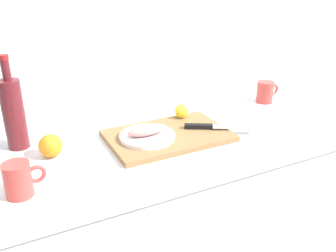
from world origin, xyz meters
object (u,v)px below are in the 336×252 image
object	(u,v)px
wine_bottle	(14,113)
coffee_mug_0	(265,92)
fish_fillet	(147,130)
chef_knife	(212,127)
orange_0	(51,146)
lemon_0	(181,111)
cutting_board	(168,136)
white_plate	(147,136)
coffee_mug_2	(19,179)

from	to	relation	value
wine_bottle	coffee_mug_0	size ratio (longest dim) A/B	2.84
fish_fillet	coffee_mug_0	size ratio (longest dim) A/B	1.30
chef_knife	orange_0	distance (m)	0.60
lemon_0	chef_knife	bearing A→B (deg)	-71.68
lemon_0	orange_0	bearing A→B (deg)	-172.84
cutting_board	white_plate	world-z (taller)	white_plate
white_plate	fish_fillet	size ratio (longest dim) A/B	1.33
fish_fillet	white_plate	bearing A→B (deg)	90.00
fish_fillet	coffee_mug_2	world-z (taller)	coffee_mug_2
cutting_board	fish_fillet	world-z (taller)	fish_fillet
lemon_0	coffee_mug_0	size ratio (longest dim) A/B	0.49
wine_bottle	coffee_mug_2	bearing A→B (deg)	-95.20
fish_fillet	orange_0	xyz separation A→B (m)	(-0.34, 0.05, -0.01)
coffee_mug_2	orange_0	world-z (taller)	coffee_mug_2
white_plate	fish_fillet	xyz separation A→B (m)	(0.00, -0.00, 0.03)
chef_knife	orange_0	size ratio (longest dim) A/B	3.30
chef_knife	orange_0	bearing A→B (deg)	-159.19
coffee_mug_0	orange_0	world-z (taller)	coffee_mug_0
white_plate	wine_bottle	xyz separation A→B (m)	(-0.43, 0.18, 0.11)
cutting_board	wine_bottle	size ratio (longest dim) A/B	1.35
white_plate	lemon_0	xyz separation A→B (m)	(0.21, 0.12, 0.02)
white_plate	cutting_board	bearing A→B (deg)	2.92
wine_bottle	coffee_mug_2	xyz separation A→B (m)	(-0.03, -0.33, -0.08)
white_plate	chef_knife	bearing A→B (deg)	-7.50
coffee_mug_0	chef_knife	bearing A→B (deg)	-155.65
lemon_0	coffee_mug_0	xyz separation A→B (m)	(0.48, 0.04, 0.00)
chef_knife	coffee_mug_2	distance (m)	0.73
lemon_0	wine_bottle	distance (m)	0.65
white_plate	coffee_mug_2	distance (m)	0.48
fish_fillet	wine_bottle	distance (m)	0.47
coffee_mug_0	coffee_mug_2	xyz separation A→B (m)	(-1.15, -0.31, 0.00)
white_plate	coffee_mug_2	size ratio (longest dim) A/B	1.75
white_plate	wine_bottle	bearing A→B (deg)	157.37
cutting_board	coffee_mug_2	distance (m)	0.57
lemon_0	wine_bottle	bearing A→B (deg)	174.85
chef_knife	lemon_0	distance (m)	0.17
wine_bottle	coffee_mug_2	size ratio (longest dim) A/B	2.87
coffee_mug_0	coffee_mug_2	size ratio (longest dim) A/B	1.01
white_plate	lemon_0	distance (m)	0.24
lemon_0	coffee_mug_0	bearing A→B (deg)	4.59
cutting_board	lemon_0	xyz separation A→B (m)	(0.12, 0.12, 0.04)
coffee_mug_2	orange_0	size ratio (longest dim) A/B	1.45
cutting_board	white_plate	size ratio (longest dim) A/B	2.21
white_plate	chef_knife	size ratio (longest dim) A/B	0.77
coffee_mug_0	white_plate	bearing A→B (deg)	-166.96
fish_fillet	coffee_mug_0	bearing A→B (deg)	13.04
lemon_0	coffee_mug_2	distance (m)	0.72
white_plate	coffee_mug_2	xyz separation A→B (m)	(-0.46, -0.15, 0.02)
fish_fillet	orange_0	distance (m)	0.34
orange_0	chef_knife	bearing A→B (deg)	-8.27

